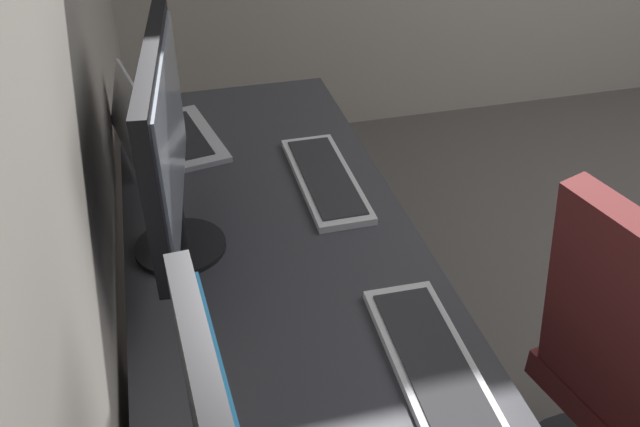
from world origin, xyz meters
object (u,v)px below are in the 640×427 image
object	(u,v)px
keyboard_main	(325,178)
keyboard_spare	(434,366)
monitor_secondary	(166,142)
laptop_leftmost	(159,130)

from	to	relation	value
keyboard_main	keyboard_spare	xyz separation A→B (m)	(-0.65, -0.03, 0.00)
keyboard_spare	monitor_secondary	bearing A→B (deg)	40.85
monitor_secondary	keyboard_spare	size ratio (longest dim) A/B	1.37
keyboard_main	laptop_leftmost	bearing A→B (deg)	52.69
keyboard_main	keyboard_spare	bearing A→B (deg)	-177.70
monitor_secondary	keyboard_main	world-z (taller)	monitor_secondary
monitor_secondary	keyboard_spare	distance (m)	0.67
monitor_secondary	keyboard_spare	world-z (taller)	monitor_secondary
laptop_leftmost	keyboard_spare	size ratio (longest dim) A/B	0.92
laptop_leftmost	keyboard_main	world-z (taller)	laptop_leftmost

